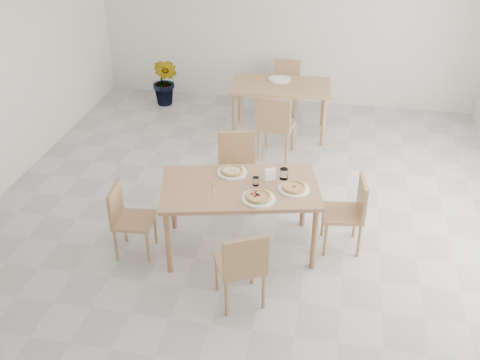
% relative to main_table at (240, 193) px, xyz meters
% --- Properties ---
extents(main_table, '(1.72, 1.22, 0.75)m').
position_rel_main_table_xyz_m(main_table, '(0.00, 0.00, 0.00)').
color(main_table, '#A77655').
rests_on(main_table, ground).
extents(chair_south, '(0.54, 0.54, 0.82)m').
position_rel_main_table_xyz_m(chair_south, '(0.18, -0.85, -0.20)').
color(chair_south, '#A98054').
rests_on(chair_south, ground).
extents(chair_north, '(0.51, 0.51, 0.87)m').
position_rel_main_table_xyz_m(chair_north, '(-0.20, 0.85, -0.17)').
color(chair_north, '#A98054').
rests_on(chair_north, ground).
extents(chair_west, '(0.42, 0.42, 0.78)m').
position_rel_main_table_xyz_m(chair_west, '(-1.11, -0.29, -0.22)').
color(chair_west, '#A98054').
rests_on(chair_west, ground).
extents(chair_east, '(0.45, 0.45, 0.81)m').
position_rel_main_table_xyz_m(chair_east, '(1.11, 0.23, -0.20)').
color(chair_east, '#A98054').
rests_on(chair_east, ground).
extents(plate_margherita, '(0.31, 0.31, 0.02)m').
position_rel_main_table_xyz_m(plate_margherita, '(0.53, 0.03, 0.09)').
color(plate_margherita, white).
rests_on(plate_margherita, main_table).
extents(plate_mushroom, '(0.31, 0.31, 0.02)m').
position_rel_main_table_xyz_m(plate_mushroom, '(-0.13, 0.23, 0.09)').
color(plate_mushroom, white).
rests_on(plate_mushroom, main_table).
extents(plate_pepperoni, '(0.33, 0.33, 0.02)m').
position_rel_main_table_xyz_m(plate_pepperoni, '(0.22, -0.21, 0.09)').
color(plate_pepperoni, white).
rests_on(plate_pepperoni, main_table).
extents(pizza_margherita, '(0.32, 0.32, 0.03)m').
position_rel_main_table_xyz_m(pizza_margherita, '(0.53, 0.03, 0.11)').
color(pizza_margherita, '#ECC26F').
rests_on(pizza_margherita, plate_margherita).
extents(pizza_mushroom, '(0.31, 0.31, 0.03)m').
position_rel_main_table_xyz_m(pizza_mushroom, '(-0.13, 0.23, 0.11)').
color(pizza_mushroom, '#ECC26F').
rests_on(pizza_mushroom, plate_mushroom).
extents(pizza_pepperoni, '(0.27, 0.27, 0.03)m').
position_rel_main_table_xyz_m(pizza_pepperoni, '(0.22, -0.21, 0.11)').
color(pizza_pepperoni, '#ECC26F').
rests_on(pizza_pepperoni, plate_pepperoni).
extents(tumbler_a, '(0.08, 0.08, 0.11)m').
position_rel_main_table_xyz_m(tumbler_a, '(0.41, 0.23, 0.13)').
color(tumbler_a, white).
rests_on(tumbler_a, main_table).
extents(tumbler_b, '(0.07, 0.07, 0.09)m').
position_rel_main_table_xyz_m(tumbler_b, '(0.15, 0.05, 0.12)').
color(tumbler_b, white).
rests_on(tumbler_b, main_table).
extents(napkin_holder, '(0.13, 0.11, 0.14)m').
position_rel_main_table_xyz_m(napkin_holder, '(0.27, 0.16, 0.14)').
color(napkin_holder, silver).
rests_on(napkin_holder, main_table).
extents(fork_a, '(0.05, 0.18, 0.01)m').
position_rel_main_table_xyz_m(fork_a, '(-0.24, -0.10, 0.08)').
color(fork_a, silver).
rests_on(fork_a, main_table).
extents(fork_b, '(0.04, 0.17, 0.01)m').
position_rel_main_table_xyz_m(fork_b, '(0.35, 0.38, 0.08)').
color(fork_b, silver).
rests_on(fork_b, main_table).
extents(second_table, '(1.44, 0.88, 0.75)m').
position_rel_main_table_xyz_m(second_table, '(0.05, 2.82, -0.01)').
color(second_table, '#A98054').
rests_on(second_table, ground).
extents(chair_back_s, '(0.49, 0.49, 0.90)m').
position_rel_main_table_xyz_m(chair_back_s, '(0.08, 2.04, -0.15)').
color(chair_back_s, '#A98054').
rests_on(chair_back_s, ground).
extents(chair_back_n, '(0.41, 0.41, 0.82)m').
position_rel_main_table_xyz_m(chair_back_n, '(0.03, 3.63, -0.20)').
color(chair_back_n, '#A98054').
rests_on(chair_back_n, ground).
extents(plate_empty, '(0.32, 0.32, 0.02)m').
position_rel_main_table_xyz_m(plate_empty, '(0.00, 3.01, 0.09)').
color(plate_empty, white).
rests_on(plate_empty, second_table).
extents(potted_plant, '(0.55, 0.50, 0.80)m').
position_rel_main_table_xyz_m(potted_plant, '(-1.90, 3.52, -0.27)').
color(potted_plant, '#2D5C1B').
rests_on(potted_plant, ground).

